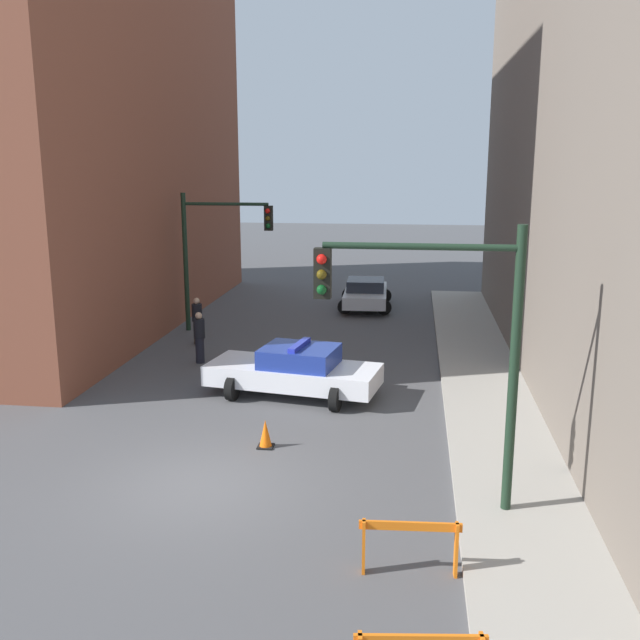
% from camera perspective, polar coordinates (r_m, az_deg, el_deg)
% --- Properties ---
extents(ground_plane, '(120.00, 120.00, 0.00)m').
position_cam_1_polar(ground_plane, '(14.84, -9.48, -12.96)').
color(ground_plane, '#4C4C4F').
extents(sidewalk_right, '(2.40, 44.00, 0.12)m').
position_cam_1_polar(sidewalk_right, '(14.39, 15.63, -13.86)').
color(sidewalk_right, '#9E998E').
rests_on(sidewalk_right, ground_plane).
extents(traffic_light_near, '(3.64, 0.35, 5.20)m').
position_cam_1_polar(traffic_light_near, '(12.71, 10.22, -0.48)').
color(traffic_light_near, black).
rests_on(traffic_light_near, sidewalk_right).
extents(traffic_light_far, '(3.44, 0.35, 5.20)m').
position_cam_1_polar(traffic_light_far, '(26.88, -8.53, 6.19)').
color(traffic_light_far, black).
rests_on(traffic_light_far, ground_plane).
extents(police_car, '(4.94, 2.86, 1.52)m').
position_cam_1_polar(police_car, '(19.64, -2.03, -4.05)').
color(police_car, white).
rests_on(police_car, ground_plane).
extents(parked_car_near, '(2.37, 4.36, 1.31)m').
position_cam_1_polar(parked_car_near, '(31.31, 3.67, 2.17)').
color(parked_car_near, silver).
rests_on(parked_car_near, ground_plane).
extents(pedestrian_crossing, '(0.50, 0.50, 1.66)m').
position_cam_1_polar(pedestrian_crossing, '(23.07, -9.62, -1.33)').
color(pedestrian_crossing, black).
rests_on(pedestrian_crossing, ground_plane).
extents(pedestrian_corner, '(0.50, 0.50, 1.66)m').
position_cam_1_polar(pedestrian_corner, '(25.46, -9.79, -0.01)').
color(pedestrian_corner, '#382D23').
rests_on(pedestrian_corner, ground_plane).
extents(barrier_mid, '(1.60, 0.26, 0.90)m').
position_cam_1_polar(barrier_mid, '(11.69, 7.21, -16.96)').
color(barrier_mid, orange).
rests_on(barrier_mid, ground_plane).
extents(traffic_cone, '(0.36, 0.36, 0.66)m').
position_cam_1_polar(traffic_cone, '(16.37, -4.39, -9.08)').
color(traffic_cone, black).
rests_on(traffic_cone, ground_plane).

